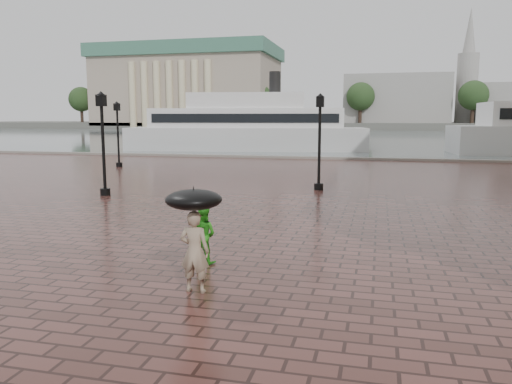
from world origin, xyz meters
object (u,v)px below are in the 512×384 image
adult_pedestrian (195,251)px  ferry_near (247,127)px  street_lamps (173,138)px  child_pedestrian (203,235)px

adult_pedestrian → ferry_near: 43.68m
ferry_near → street_lamps: bearing=-93.2°
child_pedestrian → ferry_near: ferry_near is taller
adult_pedestrian → child_pedestrian: 2.00m
child_pedestrian → ferry_near: 41.70m
ferry_near → adult_pedestrian: bearing=-86.0°
street_lamps → ferry_near: size_ratio=0.60×
child_pedestrian → adult_pedestrian: bearing=115.4°
adult_pedestrian → street_lamps: bearing=-65.8°
adult_pedestrian → ferry_near: (-10.29, 42.42, 1.64)m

